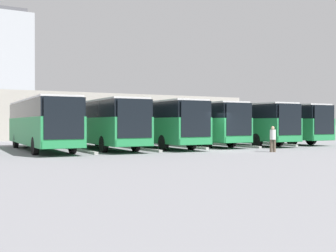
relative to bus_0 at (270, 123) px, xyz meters
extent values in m
plane|color=gray|center=(10.22, 6.43, -1.86)|extent=(600.00, 600.00, 0.00)
cube|color=#238447|center=(0.00, -0.02, -0.55)|extent=(2.57, 12.40, 1.71)
cube|color=black|center=(0.00, -0.02, 0.83)|extent=(2.53, 12.21, 1.05)
cube|color=black|center=(0.07, 6.18, 0.22)|extent=(2.14, 0.06, 2.26)
cube|color=#238447|center=(0.07, 6.19, -1.19)|extent=(2.31, 0.09, 0.40)
cube|color=silver|center=(0.00, -0.02, 1.41)|extent=(2.47, 11.90, 0.12)
cylinder|color=black|center=(-1.02, 3.83, -1.34)|extent=(0.31, 1.03, 1.03)
cylinder|color=black|center=(1.11, 3.80, -1.34)|extent=(0.31, 1.03, 1.03)
cylinder|color=black|center=(-1.11, -3.84, -1.34)|extent=(0.31, 1.03, 1.03)
cylinder|color=black|center=(1.02, -3.86, -1.34)|extent=(0.31, 1.03, 1.03)
cube|color=#9E9E99|center=(2.04, 1.84, -1.78)|extent=(0.32, 6.94, 0.15)
cube|color=#238447|center=(4.09, 0.51, -0.55)|extent=(2.57, 12.40, 1.71)
cube|color=black|center=(4.09, 0.51, 0.83)|extent=(2.53, 12.21, 1.05)
cube|color=black|center=(4.16, 6.71, 0.22)|extent=(2.14, 0.06, 2.26)
cube|color=#238447|center=(4.16, 6.71, -1.19)|extent=(2.31, 0.09, 0.40)
cube|color=silver|center=(4.09, 0.51, 1.41)|extent=(2.47, 11.90, 0.12)
cylinder|color=black|center=(3.07, 4.35, -1.34)|extent=(0.31, 1.03, 1.03)
cylinder|color=black|center=(5.20, 4.33, -1.34)|extent=(0.31, 1.03, 1.03)
cylinder|color=black|center=(2.98, -3.32, -1.34)|extent=(0.31, 1.03, 1.03)
cylinder|color=black|center=(5.11, -3.34, -1.34)|extent=(0.31, 1.03, 1.03)
cube|color=#9E9E99|center=(6.13, 2.36, -1.78)|extent=(0.32, 6.94, 0.15)
cube|color=#238447|center=(8.18, -0.14, -0.55)|extent=(2.57, 12.40, 1.71)
cube|color=black|center=(8.18, -0.14, 0.83)|extent=(2.53, 12.21, 1.05)
cube|color=black|center=(8.24, 6.06, 0.22)|extent=(2.14, 0.06, 2.26)
cube|color=#238447|center=(8.24, 6.06, -1.19)|extent=(2.31, 0.09, 0.40)
cube|color=silver|center=(8.18, -0.14, 1.41)|extent=(2.47, 11.90, 0.12)
cylinder|color=black|center=(7.15, 3.71, -1.34)|extent=(0.31, 1.03, 1.03)
cylinder|color=black|center=(9.28, 3.68, -1.34)|extent=(0.31, 1.03, 1.03)
cylinder|color=black|center=(7.07, -3.96, -1.34)|extent=(0.31, 1.03, 1.03)
cylinder|color=black|center=(9.20, -3.99, -1.34)|extent=(0.31, 1.03, 1.03)
cube|color=#9E9E99|center=(10.22, 1.72, -1.78)|extent=(0.32, 6.94, 0.15)
cube|color=#238447|center=(12.26, 0.83, -0.55)|extent=(2.57, 12.40, 1.71)
cube|color=black|center=(12.26, 0.83, 0.83)|extent=(2.53, 12.21, 1.05)
cube|color=black|center=(12.33, 7.03, 0.22)|extent=(2.14, 0.06, 2.26)
cube|color=#238447|center=(12.33, 7.04, -1.19)|extent=(2.31, 0.09, 0.40)
cube|color=silver|center=(12.26, 0.83, 1.41)|extent=(2.47, 11.90, 0.12)
cylinder|color=black|center=(11.24, 4.68, -1.34)|extent=(0.31, 1.03, 1.03)
cylinder|color=black|center=(13.37, 4.65, -1.34)|extent=(0.31, 1.03, 1.03)
cylinder|color=black|center=(11.16, -2.99, -1.34)|extent=(0.31, 1.03, 1.03)
cylinder|color=black|center=(13.29, -3.01, -1.34)|extent=(0.31, 1.03, 1.03)
cube|color=#9E9E99|center=(14.31, 2.69, -1.78)|extent=(0.32, 6.94, 0.15)
cube|color=#238447|center=(16.35, 0.73, -0.55)|extent=(2.57, 12.40, 1.71)
cube|color=black|center=(16.35, 0.73, 0.83)|extent=(2.53, 12.21, 1.05)
cube|color=black|center=(16.42, 6.93, 0.22)|extent=(2.14, 0.06, 2.26)
cube|color=#238447|center=(16.42, 6.93, -1.19)|extent=(2.31, 0.09, 0.40)
cube|color=silver|center=(16.35, 0.73, 1.41)|extent=(2.47, 11.90, 0.12)
cylinder|color=black|center=(15.33, 4.58, -1.34)|extent=(0.31, 1.03, 1.03)
cylinder|color=black|center=(17.46, 4.55, -1.34)|extent=(0.31, 1.03, 1.03)
cylinder|color=black|center=(15.24, -3.09, -1.34)|extent=(0.31, 1.03, 1.03)
cylinder|color=black|center=(17.37, -3.12, -1.34)|extent=(0.31, 1.03, 1.03)
cube|color=#9E9E99|center=(18.40, 2.58, -1.78)|extent=(0.32, 6.94, 0.15)
cube|color=#238447|center=(20.44, 0.78, -0.55)|extent=(2.57, 12.40, 1.71)
cube|color=black|center=(20.44, 0.78, 0.83)|extent=(2.53, 12.21, 1.05)
cube|color=black|center=(20.51, 6.98, 0.22)|extent=(2.14, 0.06, 2.26)
cube|color=#238447|center=(20.51, 6.98, -1.19)|extent=(2.31, 0.09, 0.40)
cube|color=silver|center=(20.44, 0.78, 1.41)|extent=(2.47, 11.90, 0.12)
cylinder|color=black|center=(19.42, 4.63, -1.34)|extent=(0.31, 1.03, 1.03)
cylinder|color=black|center=(21.55, 4.60, -1.34)|extent=(0.31, 1.03, 1.03)
cylinder|color=black|center=(19.33, -3.04, -1.34)|extent=(0.31, 1.03, 1.03)
cylinder|color=black|center=(21.46, -3.07, -1.34)|extent=(0.31, 1.03, 1.03)
cylinder|color=brown|center=(8.13, 9.11, -1.47)|extent=(0.24, 0.24, 0.78)
cylinder|color=brown|center=(7.95, 9.20, -1.47)|extent=(0.24, 0.24, 0.78)
cylinder|color=silver|center=(8.04, 9.16, -0.77)|extent=(0.49, 0.49, 0.62)
sphere|color=tan|center=(8.04, 9.16, -0.35)|extent=(0.21, 0.21, 0.21)
cube|color=#A8A399|center=(10.22, -20.68, 0.73)|extent=(37.48, 10.55, 5.18)
cube|color=silver|center=(10.22, -27.46, 3.08)|extent=(37.48, 3.00, 0.24)
cylinder|color=slate|center=(-2.90, -28.56, 0.61)|extent=(0.20, 0.20, 4.93)
cube|color=#ADB2B7|center=(-4.54, -192.09, 26.02)|extent=(18.97, 18.97, 55.76)
cube|color=#4C4C51|center=(-4.54, -192.09, 55.10)|extent=(13.28, 13.28, 2.40)
camera|label=1|loc=(26.21, 29.09, -0.06)|focal=45.00mm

